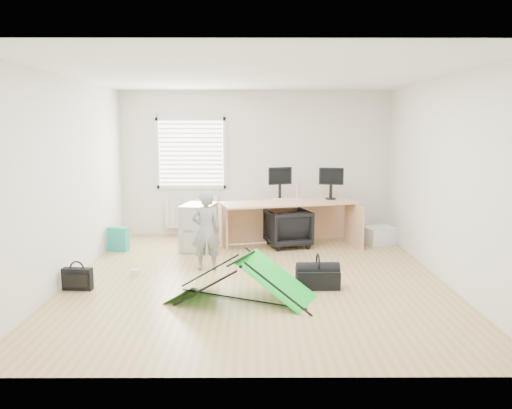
{
  "coord_description": "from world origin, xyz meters",
  "views": [
    {
      "loc": [
        -0.02,
        -6.59,
        2.06
      ],
      "look_at": [
        0.0,
        0.4,
        0.95
      ],
      "focal_mm": 35.0,
      "sensor_mm": 36.0,
      "label": 1
    }
  ],
  "objects_px": {
    "desk": "(288,224)",
    "storage_crate": "(380,235)",
    "kite": "(242,279)",
    "filing_cabinet": "(199,227)",
    "thermos": "(298,191)",
    "office_chair": "(288,228)",
    "person": "(206,231)",
    "monitor_left": "(280,188)",
    "monitor_right": "(331,188)",
    "laptop_bag": "(77,279)",
    "duffel_bag": "(318,279)"
  },
  "relations": [
    {
      "from": "monitor_right",
      "to": "person",
      "type": "distance_m",
      "value": 2.69
    },
    {
      "from": "filing_cabinet",
      "to": "monitor_right",
      "type": "bearing_deg",
      "value": 24.89
    },
    {
      "from": "office_chair",
      "to": "kite",
      "type": "height_order",
      "value": "office_chair"
    },
    {
      "from": "filing_cabinet",
      "to": "storage_crate",
      "type": "xyz_separation_m",
      "value": [
        3.13,
        0.4,
        -0.23
      ]
    },
    {
      "from": "office_chair",
      "to": "storage_crate",
      "type": "bearing_deg",
      "value": 170.6
    },
    {
      "from": "desk",
      "to": "thermos",
      "type": "xyz_separation_m",
      "value": [
        0.19,
        0.32,
        0.53
      ]
    },
    {
      "from": "kite",
      "to": "storage_crate",
      "type": "xyz_separation_m",
      "value": [
        2.35,
        2.86,
        -0.1
      ]
    },
    {
      "from": "monitor_right",
      "to": "storage_crate",
      "type": "xyz_separation_m",
      "value": [
        0.86,
        -0.13,
        -0.83
      ]
    },
    {
      "from": "desk",
      "to": "storage_crate",
      "type": "distance_m",
      "value": 1.65
    },
    {
      "from": "person",
      "to": "storage_crate",
      "type": "distance_m",
      "value": 3.32
    },
    {
      "from": "monitor_left",
      "to": "kite",
      "type": "xyz_separation_m",
      "value": [
        -0.6,
        -2.99,
        -0.73
      ]
    },
    {
      "from": "monitor_left",
      "to": "thermos",
      "type": "relative_size",
      "value": 1.56
    },
    {
      "from": "kite",
      "to": "duffel_bag",
      "type": "height_order",
      "value": "kite"
    },
    {
      "from": "desk",
      "to": "kite",
      "type": "bearing_deg",
      "value": -120.08
    },
    {
      "from": "filing_cabinet",
      "to": "thermos",
      "type": "height_order",
      "value": "thermos"
    },
    {
      "from": "office_chair",
      "to": "person",
      "type": "distance_m",
      "value": 1.9
    },
    {
      "from": "desk",
      "to": "person",
      "type": "bearing_deg",
      "value": -147.16
    },
    {
      "from": "storage_crate",
      "to": "laptop_bag",
      "type": "relative_size",
      "value": 1.44
    },
    {
      "from": "monitor_left",
      "to": "laptop_bag",
      "type": "bearing_deg",
      "value": -156.43
    },
    {
      "from": "thermos",
      "to": "filing_cabinet",
      "type": "bearing_deg",
      "value": -162.33
    },
    {
      "from": "monitor_right",
      "to": "duffel_bag",
      "type": "xyz_separation_m",
      "value": [
        -0.54,
        -2.54,
        -0.86
      ]
    },
    {
      "from": "desk",
      "to": "kite",
      "type": "relative_size",
      "value": 1.38
    },
    {
      "from": "monitor_right",
      "to": "monitor_left",
      "type": "bearing_deg",
      "value": -168.44
    },
    {
      "from": "filing_cabinet",
      "to": "duffel_bag",
      "type": "distance_m",
      "value": 2.67
    },
    {
      "from": "monitor_right",
      "to": "laptop_bag",
      "type": "height_order",
      "value": "monitor_right"
    },
    {
      "from": "filing_cabinet",
      "to": "office_chair",
      "type": "xyz_separation_m",
      "value": [
        1.5,
        0.22,
        -0.06
      ]
    },
    {
      "from": "monitor_left",
      "to": "filing_cabinet",
      "type": "bearing_deg",
      "value": -179.39
    },
    {
      "from": "filing_cabinet",
      "to": "laptop_bag",
      "type": "relative_size",
      "value": 2.06
    },
    {
      "from": "office_chair",
      "to": "desk",
      "type": "bearing_deg",
      "value": 138.17
    },
    {
      "from": "monitor_right",
      "to": "storage_crate",
      "type": "bearing_deg",
      "value": 2.94
    },
    {
      "from": "person",
      "to": "laptop_bag",
      "type": "height_order",
      "value": "person"
    },
    {
      "from": "filing_cabinet",
      "to": "thermos",
      "type": "distance_m",
      "value": 1.86
    },
    {
      "from": "filing_cabinet",
      "to": "person",
      "type": "distance_m",
      "value": 1.21
    },
    {
      "from": "storage_crate",
      "to": "duffel_bag",
      "type": "distance_m",
      "value": 2.78
    },
    {
      "from": "person",
      "to": "storage_crate",
      "type": "height_order",
      "value": "person"
    },
    {
      "from": "monitor_right",
      "to": "storage_crate",
      "type": "height_order",
      "value": "monitor_right"
    },
    {
      "from": "thermos",
      "to": "person",
      "type": "bearing_deg",
      "value": -130.41
    },
    {
      "from": "kite",
      "to": "monitor_left",
      "type": "bearing_deg",
      "value": 103.3
    },
    {
      "from": "monitor_left",
      "to": "laptop_bag",
      "type": "xyz_separation_m",
      "value": [
        -2.69,
        -2.61,
        -0.84
      ]
    },
    {
      "from": "monitor_left",
      "to": "monitor_right",
      "type": "xyz_separation_m",
      "value": [
        0.9,
        0.0,
        -0.0
      ]
    },
    {
      "from": "desk",
      "to": "laptop_bag",
      "type": "relative_size",
      "value": 6.06
    },
    {
      "from": "laptop_bag",
      "to": "monitor_right",
      "type": "bearing_deg",
      "value": 42.22
    },
    {
      "from": "desk",
      "to": "duffel_bag",
      "type": "relative_size",
      "value": 4.17
    },
    {
      "from": "desk",
      "to": "storage_crate",
      "type": "bearing_deg",
      "value": -8.12
    },
    {
      "from": "monitor_right",
      "to": "laptop_bag",
      "type": "relative_size",
      "value": 1.14
    },
    {
      "from": "filing_cabinet",
      "to": "duffel_bag",
      "type": "xyz_separation_m",
      "value": [
        1.74,
        -2.01,
        -0.27
      ]
    },
    {
      "from": "monitor_left",
      "to": "duffel_bag",
      "type": "distance_m",
      "value": 2.71
    },
    {
      "from": "thermos",
      "to": "office_chair",
      "type": "distance_m",
      "value": 0.7
    },
    {
      "from": "desk",
      "to": "monitor_left",
      "type": "xyz_separation_m",
      "value": [
        -0.14,
        0.31,
        0.6
      ]
    },
    {
      "from": "laptop_bag",
      "to": "duffel_bag",
      "type": "distance_m",
      "value": 3.05
    }
  ]
}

